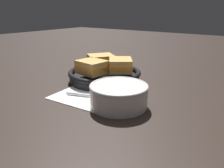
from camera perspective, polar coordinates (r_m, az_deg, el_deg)
name	(u,v)px	position (r m, az deg, el deg)	size (l,w,h in m)	color
ground_plane	(100,96)	(0.68, -3.17, -3.13)	(4.00, 4.00, 0.00)	black
napkin	(95,95)	(0.69, -4.38, -2.93)	(0.25, 0.22, 0.00)	white
soup_bowl	(119,94)	(0.60, 1.78, -2.61)	(0.16, 0.16, 0.06)	silver
spoon	(103,97)	(0.66, -2.40, -3.36)	(0.17, 0.07, 0.01)	silver
skillet	(105,75)	(0.82, -1.94, 2.33)	(0.28, 0.35, 0.04)	black
sandwich_near_left	(120,65)	(0.80, 2.21, 4.98)	(0.12, 0.13, 0.05)	tan
sandwich_near_right	(101,61)	(0.87, -2.93, 6.14)	(0.12, 0.13, 0.05)	tan
sandwich_far_left	(92,67)	(0.77, -5.26, 4.46)	(0.11, 0.09, 0.05)	tan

